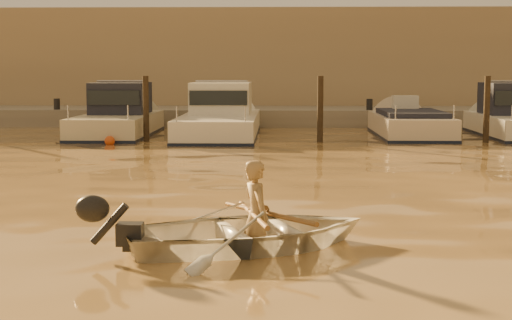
{
  "coord_description": "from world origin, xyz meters",
  "views": [
    {
      "loc": [
        -1.46,
        -9.95,
        2.21
      ],
      "look_at": [
        -1.82,
        2.59,
        0.75
      ],
      "focal_mm": 55.0,
      "sensor_mm": 36.0,
      "label": 1
    }
  ],
  "objects_px": {
    "moored_boat_1": "(117,117)",
    "moored_boat_3": "(410,129)",
    "waterfront_building": "(310,65)",
    "person": "(257,216)",
    "dinghy": "(249,232)",
    "moored_boat_2": "(220,117)"
  },
  "relations": [
    {
      "from": "person",
      "to": "waterfront_building",
      "type": "bearing_deg",
      "value": -24.45
    },
    {
      "from": "dinghy",
      "to": "moored_boat_2",
      "type": "distance_m",
      "value": 16.5
    },
    {
      "from": "person",
      "to": "moored_boat_2",
      "type": "height_order",
      "value": "moored_boat_2"
    },
    {
      "from": "dinghy",
      "to": "moored_boat_1",
      "type": "xyz_separation_m",
      "value": [
        -5.01,
        16.41,
        0.42
      ]
    },
    {
      "from": "moored_boat_1",
      "to": "moored_boat_2",
      "type": "xyz_separation_m",
      "value": [
        3.43,
        0.0,
        0.0
      ]
    },
    {
      "from": "person",
      "to": "moored_boat_3",
      "type": "relative_size",
      "value": 0.23
    },
    {
      "from": "moored_boat_3",
      "to": "dinghy",
      "type": "bearing_deg",
      "value": -105.98
    },
    {
      "from": "moored_boat_1",
      "to": "moored_boat_3",
      "type": "relative_size",
      "value": 1.08
    },
    {
      "from": "moored_boat_2",
      "to": "moored_boat_3",
      "type": "height_order",
      "value": "moored_boat_2"
    },
    {
      "from": "person",
      "to": "moored_boat_1",
      "type": "height_order",
      "value": "moored_boat_1"
    },
    {
      "from": "moored_boat_2",
      "to": "waterfront_building",
      "type": "xyz_separation_m",
      "value": [
        3.41,
        11.0,
        1.77
      ]
    },
    {
      "from": "moored_boat_3",
      "to": "person",
      "type": "bearing_deg",
      "value": -105.71
    },
    {
      "from": "waterfront_building",
      "to": "moored_boat_3",
      "type": "bearing_deg",
      "value": -75.35
    },
    {
      "from": "moored_boat_3",
      "to": "waterfront_building",
      "type": "bearing_deg",
      "value": 104.65
    },
    {
      "from": "moored_boat_1",
      "to": "moored_boat_3",
      "type": "bearing_deg",
      "value": 0.0
    },
    {
      "from": "moored_boat_1",
      "to": "moored_boat_3",
      "type": "distance_m",
      "value": 9.72
    },
    {
      "from": "moored_boat_1",
      "to": "moored_boat_2",
      "type": "bearing_deg",
      "value": 0.0
    },
    {
      "from": "dinghy",
      "to": "waterfront_building",
      "type": "relative_size",
      "value": 0.07
    },
    {
      "from": "moored_boat_2",
      "to": "waterfront_building",
      "type": "height_order",
      "value": "waterfront_building"
    },
    {
      "from": "person",
      "to": "waterfront_building",
      "type": "height_order",
      "value": "waterfront_building"
    },
    {
      "from": "waterfront_building",
      "to": "person",
      "type": "bearing_deg",
      "value": -93.62
    },
    {
      "from": "person",
      "to": "waterfront_building",
      "type": "relative_size",
      "value": 0.03
    }
  ]
}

